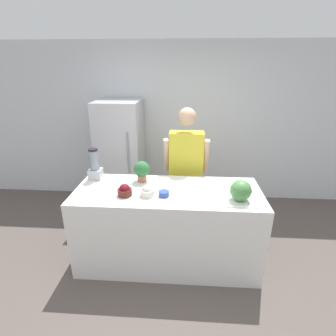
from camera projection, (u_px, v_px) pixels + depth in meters
ground_plane at (165, 284)px, 2.87m from camera, size 14.00×14.00×0.00m
wall_back at (175, 125)px, 4.39m from camera, size 8.00×0.06×2.60m
counter_island at (168, 226)px, 3.08m from camera, size 2.08×0.83×0.94m
refrigerator at (122, 156)px, 4.22m from camera, size 0.66×0.77×1.74m
person at (186, 171)px, 3.56m from camera, size 0.59×0.27×1.74m
cutting_board at (239, 201)px, 2.66m from camera, size 0.33×0.25×0.01m
watermelon at (241, 191)px, 2.63m from camera, size 0.22×0.22×0.22m
bowl_cherries at (125, 191)px, 2.78m from camera, size 0.15×0.15×0.13m
bowl_cream at (147, 191)px, 2.77m from camera, size 0.15×0.15×0.12m
bowl_small_blue at (164, 194)px, 2.77m from camera, size 0.11×0.11×0.06m
blender at (95, 166)px, 3.16m from camera, size 0.15×0.15×0.38m
potted_plant at (142, 170)px, 3.08m from camera, size 0.19×0.19×0.25m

